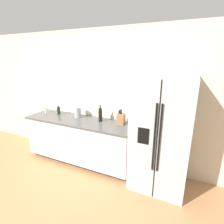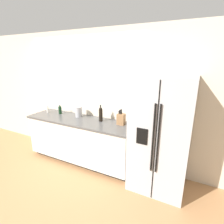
{
  "view_description": "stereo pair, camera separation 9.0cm",
  "coord_description": "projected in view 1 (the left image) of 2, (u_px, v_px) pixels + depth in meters",
  "views": [
    {
      "loc": [
        2.03,
        -1.75,
        2.06
      ],
      "look_at": [
        0.79,
        0.91,
        1.16
      ],
      "focal_mm": 28.0,
      "sensor_mm": 36.0,
      "label": 1
    },
    {
      "loc": [
        2.11,
        -1.71,
        2.06
      ],
      "look_at": [
        0.79,
        0.91,
        1.16
      ],
      "focal_mm": 28.0,
      "sensor_mm": 36.0,
      "label": 2
    }
  ],
  "objects": [
    {
      "name": "knife_block",
      "position": [
        121.0,
        119.0,
        3.16
      ],
      "size": [
        0.13,
        0.12,
        0.29
      ],
      "color": "olive",
      "rests_on": "counter_unit"
    },
    {
      "name": "ground_plane",
      "position": [
        47.0,
        186.0,
        2.94
      ],
      "size": [
        14.0,
        14.0,
        0.0
      ],
      "primitive_type": "plane",
      "color": "#B27F51"
    },
    {
      "name": "refrigerator",
      "position": [
        161.0,
        135.0,
        2.75
      ],
      "size": [
        0.87,
        0.74,
        1.83
      ],
      "color": "#B2B2B5",
      "rests_on": "ground_plane"
    },
    {
      "name": "wine_bottle",
      "position": [
        100.0,
        114.0,
        3.31
      ],
      "size": [
        0.07,
        0.07,
        0.32
      ],
      "color": "black",
      "rests_on": "counter_unit"
    },
    {
      "name": "oil_bottle",
      "position": [
        59.0,
        110.0,
        3.74
      ],
      "size": [
        0.07,
        0.07,
        0.19
      ],
      "color": "black",
      "rests_on": "counter_unit"
    },
    {
      "name": "counter_unit",
      "position": [
        80.0,
        140.0,
        3.56
      ],
      "size": [
        2.24,
        0.64,
        0.91
      ],
      "color": "black",
      "rests_on": "ground_plane"
    },
    {
      "name": "steel_canister",
      "position": [
        78.0,
        112.0,
        3.55
      ],
      "size": [
        0.14,
        0.14,
        0.23
      ],
      "color": "#A3A3A5",
      "rests_on": "counter_unit"
    },
    {
      "name": "soap_dispenser",
      "position": [
        46.0,
        110.0,
        3.82
      ],
      "size": [
        0.05,
        0.05,
        0.16
      ],
      "color": "silver",
      "rests_on": "counter_unit"
    },
    {
      "name": "wall_back",
      "position": [
        84.0,
        97.0,
        3.65
      ],
      "size": [
        10.0,
        0.05,
        2.6
      ],
      "color": "beige",
      "rests_on": "ground_plane"
    }
  ]
}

